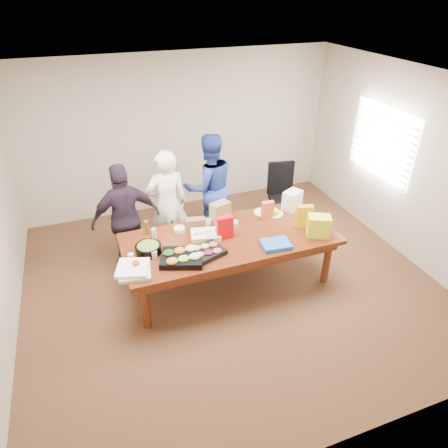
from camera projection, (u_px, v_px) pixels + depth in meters
name	position (u px, v px, depth m)	size (l,w,h in m)	color
floor	(230.00, 282.00, 5.67)	(5.50, 5.00, 0.02)	#47301E
ceiling	(232.00, 83.00, 4.25)	(5.50, 5.00, 0.02)	white
wall_back	(179.00, 134.00, 6.96)	(5.50, 0.04, 2.70)	beige
wall_front	(352.00, 344.00, 2.95)	(5.50, 0.04, 2.70)	beige
wall_right	(409.00, 166.00, 5.76)	(0.04, 5.00, 2.70)	beige
window_panel	(382.00, 143.00, 6.16)	(0.03, 1.40, 1.10)	white
window_blinds	(380.00, 143.00, 6.15)	(0.04, 1.36, 1.00)	beige
conference_table	(230.00, 260.00, 5.46)	(2.80, 1.20, 0.75)	#4C1C0F
office_chair	(285.00, 198.00, 6.70)	(0.53, 0.53, 1.04)	black
person_center	(167.00, 205.00, 5.84)	(0.61, 0.40, 1.67)	white
person_right	(209.00, 187.00, 6.28)	(0.84, 0.66, 1.73)	#283B96
person_left	(126.00, 219.00, 5.56)	(0.95, 0.40, 1.62)	black
veggie_tray	(182.00, 258.00, 4.81)	(0.50, 0.39, 0.08)	black
fruit_tray	(207.00, 252.00, 4.92)	(0.41, 0.32, 0.06)	black
sheet_cake	(206.00, 235.00, 5.25)	(0.38, 0.29, 0.07)	white
salad_bowl	(148.00, 249.00, 4.95)	(0.32, 0.32, 0.10)	black
chip_bag_blue	(276.00, 244.00, 5.08)	(0.36, 0.27, 0.05)	blue
chip_bag_red	(225.00, 228.00, 5.17)	(0.22, 0.09, 0.31)	red
chip_bag_yellow	(304.00, 217.00, 5.41)	(0.21, 0.09, 0.32)	#DEAB0A
chip_bag_orange	(268.00, 210.00, 5.63)	(0.17, 0.07, 0.26)	#D7643A
mayo_jar	(209.00, 224.00, 5.43)	(0.08, 0.08, 0.13)	silver
mustard_bottle	(226.00, 220.00, 5.46)	(0.06, 0.06, 0.18)	orange
dressing_bottle	(147.00, 227.00, 5.29)	(0.06, 0.06, 0.19)	brown
ranch_bottle	(154.00, 235.00, 5.15)	(0.06, 0.06, 0.18)	beige
banana_bunch	(269.00, 212.00, 5.74)	(0.24, 0.14, 0.08)	yellow
bread_loaf	(195.00, 222.00, 5.49)	(0.27, 0.12, 0.11)	#9F6743
kraft_bag	(220.00, 214.00, 5.45)	(0.26, 0.15, 0.34)	olive
red_cup	(136.00, 266.00, 4.65)	(0.08, 0.08, 0.11)	red
clear_cup_a	(154.00, 255.00, 4.85)	(0.07, 0.07, 0.10)	silver
clear_cup_b	(131.00, 257.00, 4.80)	(0.07, 0.07, 0.10)	white
pizza_box_lower	(135.00, 272.00, 4.61)	(0.36, 0.36, 0.04)	beige
pizza_box_upper	(133.00, 268.00, 4.60)	(0.36, 0.36, 0.04)	white
plate_a	(263.00, 212.00, 5.81)	(0.26, 0.26, 0.01)	white
plate_b	(274.00, 214.00, 5.78)	(0.27, 0.27, 0.02)	silver
dip_bowl_a	(233.00, 223.00, 5.51)	(0.15, 0.15, 0.06)	beige
dip_bowl_b	(179.00, 229.00, 5.37)	(0.16, 0.16, 0.06)	white
grocery_bag_white	(292.00, 200.00, 5.84)	(0.27, 0.19, 0.29)	white
grocery_bag_yellow	(319.00, 226.00, 5.23)	(0.29, 0.20, 0.29)	yellow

